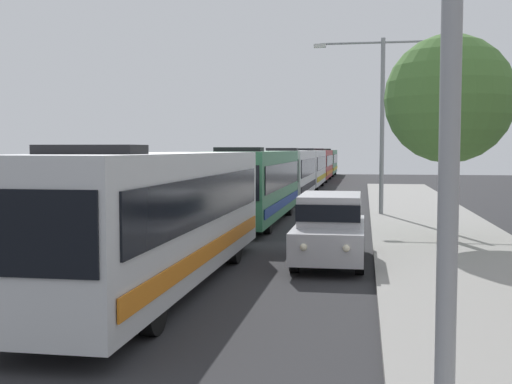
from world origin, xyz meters
The scene contains 10 objects.
bus_lead centered at (-1.30, 12.50, 1.69)m, with size 2.58×11.87×3.21m.
bus_second_in_line centered at (-1.30, 25.53, 1.69)m, with size 2.58×11.55×3.21m.
bus_middle centered at (-1.30, 38.04, 1.69)m, with size 2.58×10.83×3.21m.
bus_fourth_in_line centered at (-1.30, 50.16, 1.69)m, with size 2.58×11.19×3.21m.
bus_rear centered at (-1.30, 62.30, 1.69)m, with size 2.58×11.79×3.21m.
bus_tail_end centered at (-1.30, 74.75, 1.69)m, with size 2.58×10.82×3.21m.
white_suv centered at (2.40, 16.30, 1.03)m, with size 1.86×4.94×1.90m.
box_truck_oncoming centered at (-4.60, 75.95, 1.71)m, with size 2.35×7.59×3.15m.
streetlamp_mid centered at (4.10, 28.80, 5.13)m, with size 6.32×0.28×8.05m.
roadside_tree centered at (6.02, 20.52, 4.77)m, with size 4.20×4.20×6.73m.
Camera 1 is at (3.30, -1.34, 3.13)m, focal length 45.00 mm.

